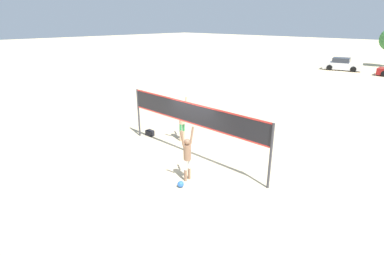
{
  "coord_description": "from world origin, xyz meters",
  "views": [
    {
      "loc": [
        8.29,
        -8.72,
        5.7
      ],
      "look_at": [
        0.0,
        0.0,
        1.36
      ],
      "focal_mm": 28.0,
      "sensor_mm": 36.0,
      "label": 1
    }
  ],
  "objects_px": {
    "player_blocker": "(182,118)",
    "gear_bag": "(150,133)",
    "volleyball_net": "(192,117)",
    "volleyball": "(181,184)",
    "player_spiker": "(187,154)",
    "parked_car_near": "(342,65)"
  },
  "relations": [
    {
      "from": "volleyball_net",
      "to": "player_blocker",
      "type": "height_order",
      "value": "volleyball_net"
    },
    {
      "from": "player_blocker",
      "to": "gear_bag",
      "type": "xyz_separation_m",
      "value": [
        -1.72,
        -0.69,
        -1.02
      ]
    },
    {
      "from": "player_blocker",
      "to": "gear_bag",
      "type": "relative_size",
      "value": 5.35
    },
    {
      "from": "volleyball_net",
      "to": "player_blocker",
      "type": "distance_m",
      "value": 2.1
    },
    {
      "from": "player_blocker",
      "to": "parked_car_near",
      "type": "xyz_separation_m",
      "value": [
        -2.02,
        29.09,
        -0.5
      ]
    },
    {
      "from": "gear_bag",
      "to": "volleyball",
      "type": "bearing_deg",
      "value": -27.25
    },
    {
      "from": "player_blocker",
      "to": "parked_car_near",
      "type": "height_order",
      "value": "player_blocker"
    },
    {
      "from": "volleyball",
      "to": "player_spiker",
      "type": "bearing_deg",
      "value": 110.03
    },
    {
      "from": "volleyball",
      "to": "parked_car_near",
      "type": "xyz_separation_m",
      "value": [
        -5.16,
        32.28,
        0.54
      ]
    },
    {
      "from": "player_spiker",
      "to": "player_blocker",
      "type": "relative_size",
      "value": 0.94
    },
    {
      "from": "player_spiker",
      "to": "volleyball_net",
      "type": "bearing_deg",
      "value": 38.57
    },
    {
      "from": "gear_bag",
      "to": "parked_car_near",
      "type": "relative_size",
      "value": 0.09
    },
    {
      "from": "volleyball_net",
      "to": "volleyball",
      "type": "height_order",
      "value": "volleyball_net"
    },
    {
      "from": "player_spiker",
      "to": "gear_bag",
      "type": "relative_size",
      "value": 5.04
    },
    {
      "from": "gear_bag",
      "to": "parked_car_near",
      "type": "distance_m",
      "value": 29.79
    },
    {
      "from": "volleyball_net",
      "to": "player_spiker",
      "type": "bearing_deg",
      "value": -51.43
    },
    {
      "from": "volleyball",
      "to": "parked_car_near",
      "type": "distance_m",
      "value": 32.7
    },
    {
      "from": "volleyball",
      "to": "gear_bag",
      "type": "height_order",
      "value": "gear_bag"
    },
    {
      "from": "volleyball_net",
      "to": "volleyball",
      "type": "xyz_separation_m",
      "value": [
        1.47,
        -2.14,
        -1.73
      ]
    },
    {
      "from": "gear_bag",
      "to": "player_spiker",
      "type": "bearing_deg",
      "value": -22.73
    },
    {
      "from": "player_spiker",
      "to": "gear_bag",
      "type": "height_order",
      "value": "player_spiker"
    },
    {
      "from": "player_spiker",
      "to": "parked_car_near",
      "type": "bearing_deg",
      "value": 8.89
    }
  ]
}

